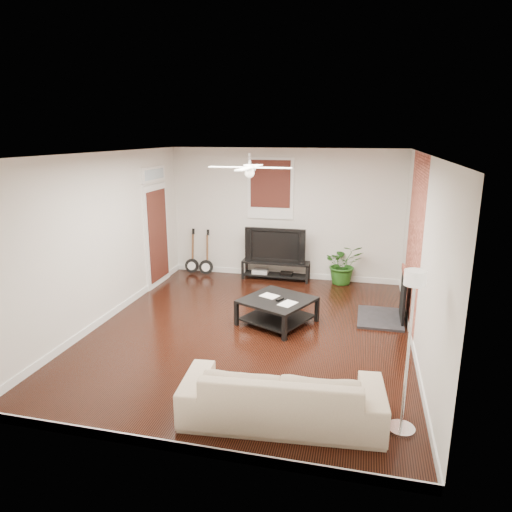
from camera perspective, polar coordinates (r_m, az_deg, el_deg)
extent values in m
cube|color=black|center=(7.48, -0.72, -9.32)|extent=(5.00, 6.00, 0.01)
cube|color=white|center=(6.82, -0.80, 12.64)|extent=(5.00, 6.00, 0.01)
cube|color=silver|center=(9.90, 3.52, 5.18)|extent=(5.00, 0.01, 2.80)
cube|color=silver|center=(4.32, -10.67, -8.14)|extent=(5.00, 0.01, 2.80)
cube|color=silver|center=(8.00, -18.41, 2.09)|extent=(0.01, 6.00, 2.80)
cube|color=silver|center=(6.87, 19.90, -0.08)|extent=(0.01, 6.00, 2.80)
cube|color=brown|center=(7.83, 19.08, 1.77)|extent=(0.02, 2.20, 2.80)
cube|color=black|center=(8.06, 16.48, -4.61)|extent=(0.80, 1.10, 0.92)
cube|color=#3A140F|center=(9.85, 1.80, 8.39)|extent=(1.00, 0.06, 1.30)
cube|color=white|center=(9.64, -12.27, 3.69)|extent=(0.08, 1.00, 2.50)
cube|color=black|center=(9.98, 2.46, -1.78)|extent=(1.45, 0.39, 0.41)
imported|color=black|center=(9.85, 2.52, 1.49)|extent=(1.30, 0.17, 0.75)
cube|color=black|center=(7.70, 2.65, -6.86)|extent=(1.36, 1.36, 0.43)
imported|color=#C1B091|center=(5.25, 3.27, -16.68)|extent=(2.27, 1.06, 0.64)
imported|color=#245A19|center=(9.80, 10.82, -0.96)|extent=(0.93, 0.86, 0.87)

